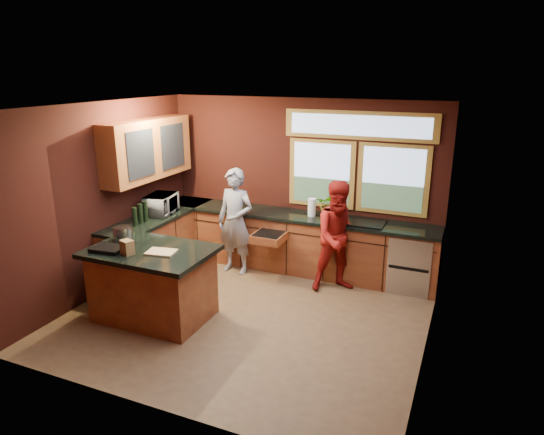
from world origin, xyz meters
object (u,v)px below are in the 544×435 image
Objects in this scene: island at (153,283)px; person_red at (340,237)px; stock_pot at (123,233)px; person_grey at (235,221)px; cutting_board at (161,252)px.

island is 2.67m from person_red.
island is at bearing -170.64° from person_red.
island is 6.46× the size of stock_pot.
stock_pot is at bearing 164.74° from island.
stock_pot is at bearing -112.50° from person_grey.
person_red is 6.80× the size of stock_pot.
stock_pot is (-0.85, -1.60, 0.20)m from person_grey.
island is at bearing 165.96° from cutting_board.
person_red is 2.54m from cutting_board.
cutting_board is 1.46× the size of stock_pot.
cutting_board is at bearing -14.93° from stock_pot.
cutting_board is at bearing -14.04° from island.
stock_pot is (-2.53, -1.60, 0.22)m from person_red.
person_red reaches higher than stock_pot.
island is 0.52m from cutting_board.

